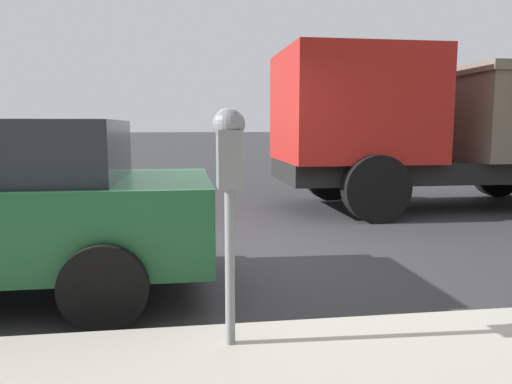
# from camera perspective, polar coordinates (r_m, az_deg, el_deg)

# --- Properties ---
(ground_plane) EXTENTS (220.00, 220.00, 0.00)m
(ground_plane) POSITION_cam_1_polar(r_m,az_deg,el_deg) (5.65, -1.50, -7.54)
(ground_plane) COLOR #333335
(parking_meter) EXTENTS (0.21, 0.19, 1.43)m
(parking_meter) POSITION_cam_1_polar(r_m,az_deg,el_deg) (2.93, -3.08, 2.92)
(parking_meter) COLOR gray
(parking_meter) RESTS_ON sidewalk
(dump_truck) EXTENTS (2.74, 8.20, 2.74)m
(dump_truck) POSITION_cam_1_polar(r_m,az_deg,el_deg) (10.20, 26.21, 7.02)
(dump_truck) COLOR black
(dump_truck) RESTS_ON ground_plane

